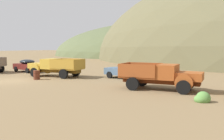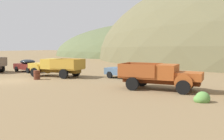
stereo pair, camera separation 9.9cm
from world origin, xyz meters
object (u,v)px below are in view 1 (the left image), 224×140
(truck_faded_yellow, at_px, (52,67))
(truck_oxide_orange, at_px, (166,76))
(car_chalk_blue, at_px, (124,70))
(car_oxblood, at_px, (29,66))
(oil_drum_by_truck, at_px, (37,75))

(truck_faded_yellow, bearing_deg, truck_oxide_orange, 165.65)
(truck_faded_yellow, relative_size, car_chalk_blue, 1.31)
(car_oxblood, distance_m, oil_drum_by_truck, 7.86)
(car_oxblood, relative_size, truck_oxide_orange, 0.77)
(car_chalk_blue, height_order, truck_oxide_orange, truck_oxide_orange)
(truck_faded_yellow, bearing_deg, car_oxblood, -24.53)
(car_oxblood, xyz_separation_m, truck_oxide_orange, (19.01, -3.77, 0.20))
(car_oxblood, distance_m, truck_oxide_orange, 19.38)
(truck_faded_yellow, distance_m, oil_drum_by_truck, 2.71)
(truck_faded_yellow, relative_size, truck_oxide_orange, 1.03)
(car_oxblood, relative_size, truck_faded_yellow, 0.75)
(truck_oxide_orange, bearing_deg, car_chalk_blue, 137.02)
(truck_oxide_orange, relative_size, oil_drum_by_truck, 6.86)
(car_chalk_blue, bearing_deg, truck_oxide_orange, 154.45)
(truck_oxide_orange, distance_m, oil_drum_by_truck, 12.64)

